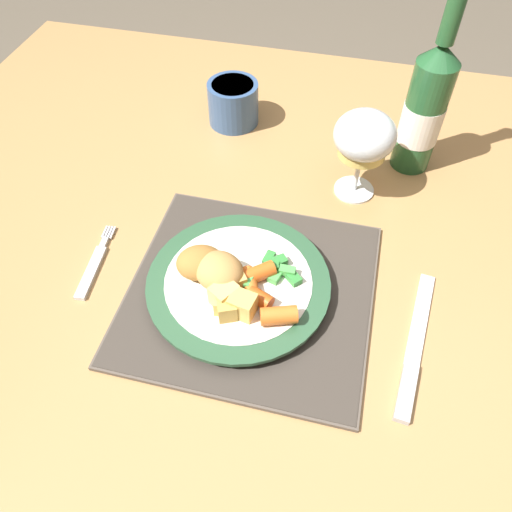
{
  "coord_description": "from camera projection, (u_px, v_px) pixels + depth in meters",
  "views": [
    {
      "loc": [
        0.11,
        -0.46,
        1.27
      ],
      "look_at": [
        0.01,
        -0.07,
        0.78
      ],
      "focal_mm": 35.0,
      "sensor_mm": 36.0,
      "label": 1
    }
  ],
  "objects": [
    {
      "name": "ground_plane",
      "position": [
        257.0,
        428.0,
        1.28
      ],
      "size": [
        6.0,
        6.0,
        0.0
      ],
      "primitive_type": "plane",
      "color": "brown"
    },
    {
      "name": "dining_table",
      "position": [
        257.0,
        271.0,
        0.77
      ],
      "size": [
        1.22,
        1.04,
        0.74
      ],
      "color": "#AD7F4C",
      "rests_on": "ground"
    },
    {
      "name": "placemat",
      "position": [
        251.0,
        292.0,
        0.64
      ],
      "size": [
        0.31,
        0.3,
        0.01
      ],
      "color": "brown",
      "rests_on": "dining_table"
    },
    {
      "name": "dinner_plate",
      "position": [
        241.0,
        285.0,
        0.63
      ],
      "size": [
        0.23,
        0.23,
        0.02
      ],
      "color": "white",
      "rests_on": "placemat"
    },
    {
      "name": "breaded_croquettes",
      "position": [
        211.0,
        267.0,
        0.61
      ],
      "size": [
        0.1,
        0.08,
        0.04
      ],
      "color": "#A87033",
      "rests_on": "dinner_plate"
    },
    {
      "name": "green_beans_pile",
      "position": [
        276.0,
        270.0,
        0.62
      ],
      "size": [
        0.07,
        0.07,
        0.02
      ],
      "color": "#4CA84C",
      "rests_on": "dinner_plate"
    },
    {
      "name": "glazed_carrots",
      "position": [
        263.0,
        293.0,
        0.6
      ],
      "size": [
        0.08,
        0.09,
        0.02
      ],
      "color": "orange",
      "rests_on": "dinner_plate"
    },
    {
      "name": "fork",
      "position": [
        94.0,
        266.0,
        0.67
      ],
      "size": [
        0.03,
        0.13,
        0.01
      ],
      "color": "silver",
      "rests_on": "dining_table"
    },
    {
      "name": "table_knife",
      "position": [
        413.0,
        355.0,
        0.58
      ],
      "size": [
        0.04,
        0.21,
        0.01
      ],
      "color": "silver",
      "rests_on": "dining_table"
    },
    {
      "name": "wine_glass",
      "position": [
        364.0,
        139.0,
        0.69
      ],
      "size": [
        0.09,
        0.09,
        0.14
      ],
      "color": "silver",
      "rests_on": "dining_table"
    },
    {
      "name": "bottle",
      "position": [
        425.0,
        109.0,
        0.73
      ],
      "size": [
        0.06,
        0.06,
        0.28
      ],
      "color": "#23562D",
      "rests_on": "dining_table"
    },
    {
      "name": "roast_potatoes",
      "position": [
        231.0,
        299.0,
        0.59
      ],
      "size": [
        0.06,
        0.07,
        0.03
      ],
      "color": "#DBB256",
      "rests_on": "dinner_plate"
    },
    {
      "name": "drinking_cup",
      "position": [
        233.0,
        102.0,
        0.85
      ],
      "size": [
        0.09,
        0.09,
        0.07
      ],
      "color": "#385684",
      "rests_on": "dining_table"
    }
  ]
}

